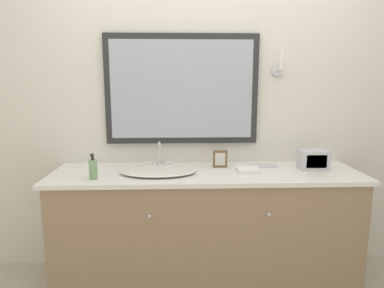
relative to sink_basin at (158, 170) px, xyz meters
The scene contains 8 objects.
wall_back 0.64m from the sink_basin, 46.39° to the left, with size 8.00×0.18×2.55m.
vanity_counter 0.55m from the sink_basin, ahead, with size 2.18×0.60×0.84m.
sink_basin is the anchor object (origin of this frame).
soap_bottle 0.44m from the sink_basin, 162.34° to the right, with size 0.05×0.05×0.17m.
appliance_box 1.12m from the sink_basin, ahead, with size 0.20×0.13×0.14m.
picture_frame 0.47m from the sink_basin, 16.93° to the left, with size 0.10×0.01×0.13m.
hand_towel_near_sink 0.63m from the sink_basin, ahead, with size 0.15×0.14×0.03m.
metal_tray 0.80m from the sink_basin, 11.89° to the left, with size 0.19×0.11×0.01m.
Camera 1 is at (-0.19, -2.04, 1.47)m, focal length 32.00 mm.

